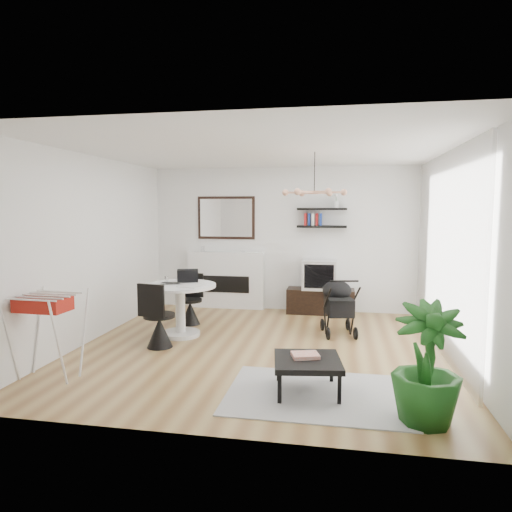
% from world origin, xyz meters
% --- Properties ---
extents(floor, '(5.00, 5.00, 0.00)m').
position_xyz_m(floor, '(0.00, 0.00, 0.00)').
color(floor, brown).
rests_on(floor, ground).
extents(ceiling, '(5.00, 5.00, 0.00)m').
position_xyz_m(ceiling, '(0.00, 0.00, 2.70)').
color(ceiling, white).
rests_on(ceiling, wall_back).
extents(wall_back, '(5.00, 0.00, 5.00)m').
position_xyz_m(wall_back, '(0.00, 2.50, 1.35)').
color(wall_back, white).
rests_on(wall_back, floor).
extents(wall_left, '(0.00, 5.00, 5.00)m').
position_xyz_m(wall_left, '(-2.50, 0.00, 1.35)').
color(wall_left, white).
rests_on(wall_left, floor).
extents(wall_right, '(0.00, 5.00, 5.00)m').
position_xyz_m(wall_right, '(2.50, 0.00, 1.35)').
color(wall_right, white).
rests_on(wall_right, floor).
extents(sheer_curtain, '(0.04, 3.60, 2.60)m').
position_xyz_m(sheer_curtain, '(2.40, 0.20, 1.35)').
color(sheer_curtain, white).
rests_on(sheer_curtain, wall_right).
extents(fireplace, '(1.50, 0.17, 2.16)m').
position_xyz_m(fireplace, '(-1.10, 2.42, 0.69)').
color(fireplace, white).
rests_on(fireplace, floor).
extents(shelf_lower, '(0.90, 0.25, 0.04)m').
position_xyz_m(shelf_lower, '(0.73, 2.37, 1.60)').
color(shelf_lower, black).
rests_on(shelf_lower, wall_back).
extents(shelf_upper, '(0.90, 0.25, 0.04)m').
position_xyz_m(shelf_upper, '(0.73, 2.37, 1.92)').
color(shelf_upper, black).
rests_on(shelf_upper, wall_back).
extents(pendant_lamp, '(0.90, 0.90, 0.10)m').
position_xyz_m(pendant_lamp, '(0.70, 0.30, 2.15)').
color(pendant_lamp, tan).
rests_on(pendant_lamp, ceiling).
extents(tv_console, '(1.22, 0.43, 0.46)m').
position_xyz_m(tv_console, '(0.73, 2.28, 0.23)').
color(tv_console, black).
rests_on(tv_console, floor).
extents(crt_tv, '(0.61, 0.54, 0.54)m').
position_xyz_m(crt_tv, '(0.71, 2.27, 0.73)').
color(crt_tv, silver).
rests_on(crt_tv, tv_console).
extents(dining_table, '(1.08, 1.08, 0.79)m').
position_xyz_m(dining_table, '(-1.30, 0.40, 0.52)').
color(dining_table, white).
rests_on(dining_table, floor).
extents(laptop, '(0.32, 0.22, 0.02)m').
position_xyz_m(laptop, '(-1.44, 0.35, 0.80)').
color(laptop, black).
rests_on(laptop, dining_table).
extents(black_bag, '(0.36, 0.28, 0.19)m').
position_xyz_m(black_bag, '(-1.26, 0.66, 0.89)').
color(black_bag, black).
rests_on(black_bag, dining_table).
extents(newspaper, '(0.37, 0.33, 0.01)m').
position_xyz_m(newspaper, '(-1.09, 0.25, 0.80)').
color(newspaper, silver).
rests_on(newspaper, dining_table).
extents(drinking_glass, '(0.05, 0.05, 0.09)m').
position_xyz_m(drinking_glass, '(-1.58, 0.57, 0.84)').
color(drinking_glass, white).
rests_on(drinking_glass, dining_table).
extents(chair_far, '(0.40, 0.41, 0.84)m').
position_xyz_m(chair_far, '(-1.38, 1.10, 0.26)').
color(chair_far, black).
rests_on(chair_far, floor).
extents(chair_near, '(0.45, 0.47, 0.92)m').
position_xyz_m(chair_near, '(-1.40, -0.22, 0.29)').
color(chair_near, black).
rests_on(chair_near, floor).
extents(drying_rack, '(0.67, 0.63, 0.98)m').
position_xyz_m(drying_rack, '(-2.18, -1.53, 0.51)').
color(drying_rack, white).
rests_on(drying_rack, floor).
extents(stroller, '(0.59, 0.80, 0.91)m').
position_xyz_m(stroller, '(1.05, 0.96, 0.39)').
color(stroller, black).
rests_on(stroller, floor).
extents(rug, '(1.88, 1.35, 0.01)m').
position_xyz_m(rug, '(0.86, -1.46, 0.01)').
color(rug, '#9F9F9F').
rests_on(rug, floor).
extents(coffee_table, '(0.78, 0.78, 0.35)m').
position_xyz_m(coffee_table, '(0.75, -1.42, 0.33)').
color(coffee_table, black).
rests_on(coffee_table, rug).
extents(magazines, '(0.33, 0.29, 0.04)m').
position_xyz_m(magazines, '(0.72, -1.36, 0.39)').
color(magazines, '#D65035').
rests_on(magazines, coffee_table).
extents(potted_plant, '(0.66, 0.66, 1.10)m').
position_xyz_m(potted_plant, '(1.84, -1.91, 0.55)').
color(potted_plant, '#184E16').
rests_on(potted_plant, floor).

